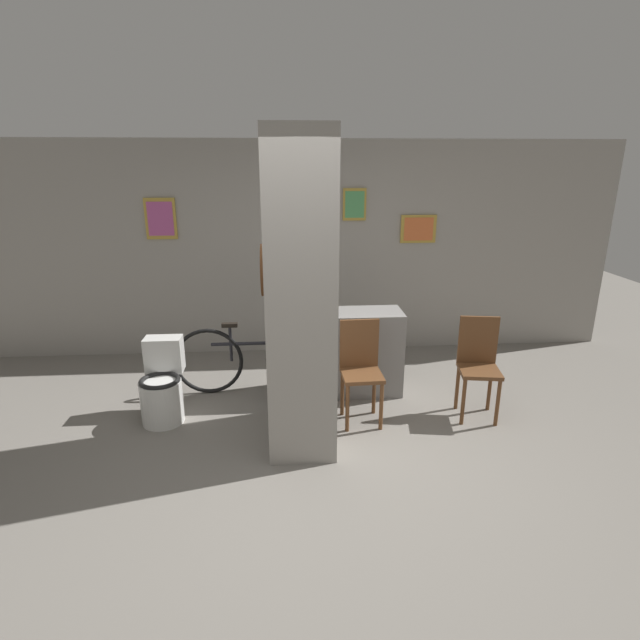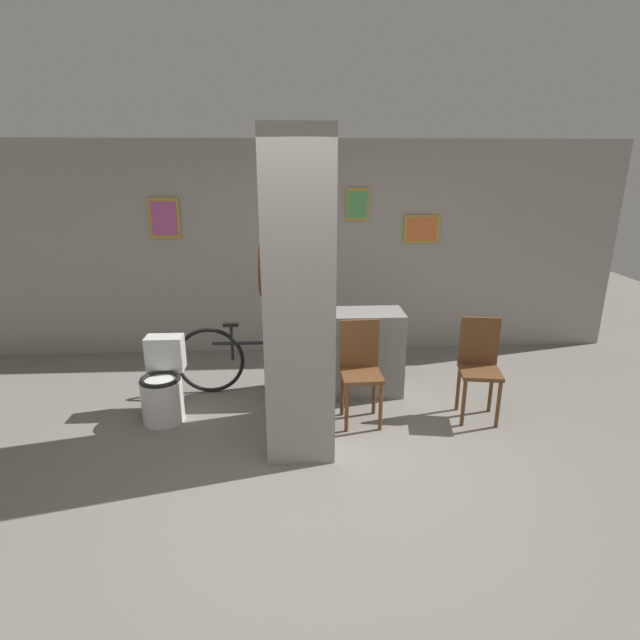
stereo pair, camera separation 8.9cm
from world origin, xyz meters
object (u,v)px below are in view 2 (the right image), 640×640
at_px(toilet, 163,386).
at_px(chair_near_pillar, 360,367).
at_px(chair_by_doorway, 479,364).
at_px(bicycle, 256,358).
at_px(bottle_tall, 302,300).

distance_m(toilet, chair_near_pillar, 1.87).
height_order(toilet, chair_by_doorway, chair_by_doorway).
bearing_deg(bicycle, chair_by_doorway, -16.87).
bearing_deg(toilet, bicycle, 32.00).
relative_size(chair_near_pillar, bottle_tall, 2.86).
bearing_deg(bottle_tall, chair_near_pillar, -49.70).
height_order(chair_near_pillar, chair_by_doorway, same).
bearing_deg(bicycle, bottle_tall, -4.91).
relative_size(chair_by_doorway, bicycle, 0.57).
height_order(toilet, bicycle, bicycle).
height_order(chair_by_doorway, bottle_tall, bottle_tall).
bearing_deg(chair_near_pillar, toilet, 173.89).
height_order(chair_near_pillar, bottle_tall, bottle_tall).
relative_size(toilet, bicycle, 0.45).
xyz_separation_m(chair_near_pillar, bottle_tall, (-0.52, 0.62, 0.48)).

